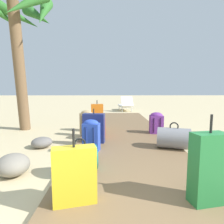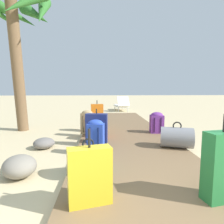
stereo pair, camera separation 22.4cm
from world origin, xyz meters
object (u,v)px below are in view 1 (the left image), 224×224
(backpack_red, at_px, (98,125))
(lounge_chair, at_px, (125,105))
(backpack_tan, at_px, (86,121))
(suitcase_orange, at_px, (97,117))
(backpack_blue, at_px, (91,134))
(suitcase_navy, at_px, (94,128))
(duffel_bag_grey, at_px, (174,138))
(suitcase_yellow, at_px, (75,175))
(duffel_bag_teal, at_px, (80,158))
(palm_tree_far_left, at_px, (16,21))
(backpack_purple, at_px, (156,122))
(suitcase_green, at_px, (208,168))

(backpack_red, distance_m, lounge_chair, 6.04)
(backpack_tan, distance_m, suitcase_orange, 0.56)
(backpack_blue, height_order, suitcase_orange, suitcase_orange)
(backpack_tan, bearing_deg, suitcase_orange, 65.35)
(suitcase_navy, xyz_separation_m, backpack_red, (0.05, 0.48, -0.03))
(duffel_bag_grey, distance_m, lounge_chair, 6.85)
(suitcase_yellow, height_order, duffel_bag_teal, suitcase_yellow)
(palm_tree_far_left, xyz_separation_m, lounge_chair, (3.36, 4.89, -2.65))
(backpack_blue, bearing_deg, suitcase_orange, 90.35)
(suitcase_orange, xyz_separation_m, backpack_purple, (1.51, -0.53, -0.07))
(backpack_blue, distance_m, duffel_bag_grey, 1.53)
(palm_tree_far_left, height_order, lounge_chair, palm_tree_far_left)
(suitcase_orange, distance_m, backpack_purple, 1.60)
(suitcase_orange, relative_size, backpack_purple, 1.51)
(suitcase_yellow, bearing_deg, palm_tree_far_left, 120.39)
(backpack_purple, xyz_separation_m, backpack_red, (-1.45, -0.33, -0.01))
(backpack_purple, height_order, backpack_red, backpack_purple)
(suitcase_green, relative_size, duffel_bag_grey, 1.29)
(suitcase_navy, height_order, backpack_red, suitcase_navy)
(suitcase_yellow, relative_size, suitcase_orange, 0.93)
(duffel_bag_teal, bearing_deg, duffel_bag_grey, 30.40)
(lounge_chair, bearing_deg, duffel_bag_teal, -99.31)
(suitcase_yellow, bearing_deg, duffel_bag_grey, 48.10)
(duffel_bag_grey, distance_m, palm_tree_far_left, 4.97)
(duffel_bag_grey, bearing_deg, lounge_chair, 92.73)
(backpack_purple, bearing_deg, suitcase_navy, -151.46)
(suitcase_green, bearing_deg, duffel_bag_teal, 149.83)
(backpack_tan, xyz_separation_m, suitcase_green, (1.52, -2.99, 0.04))
(backpack_blue, bearing_deg, suitcase_green, -51.67)
(suitcase_yellow, distance_m, lounge_chair, 8.64)
(duffel_bag_grey, bearing_deg, backpack_purple, 91.09)
(backpack_blue, bearing_deg, suitcase_navy, 89.50)
(backpack_tan, bearing_deg, backpack_red, -49.75)
(suitcase_orange, bearing_deg, duffel_bag_teal, -91.42)
(suitcase_yellow, distance_m, backpack_red, 2.62)
(backpack_tan, relative_size, backpack_red, 1.15)
(suitcase_green, height_order, backpack_purple, suitcase_green)
(suitcase_orange, distance_m, lounge_chair, 5.21)
(backpack_tan, bearing_deg, lounge_chair, 75.51)
(suitcase_yellow, distance_m, palm_tree_far_left, 4.99)
(suitcase_yellow, xyz_separation_m, lounge_chair, (1.21, 8.55, -0.03))
(suitcase_green, bearing_deg, backpack_red, 114.91)
(suitcase_green, distance_m, duffel_bag_grey, 1.75)
(backpack_purple, bearing_deg, backpack_blue, -137.89)
(suitcase_green, relative_size, palm_tree_far_left, 0.23)
(backpack_tan, bearing_deg, suitcase_green, -63.01)
(suitcase_orange, height_order, lounge_chair, suitcase_orange)
(suitcase_green, relative_size, suitcase_orange, 1.10)
(suitcase_yellow, bearing_deg, suitcase_navy, 89.52)
(backpack_blue, height_order, palm_tree_far_left, palm_tree_far_left)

